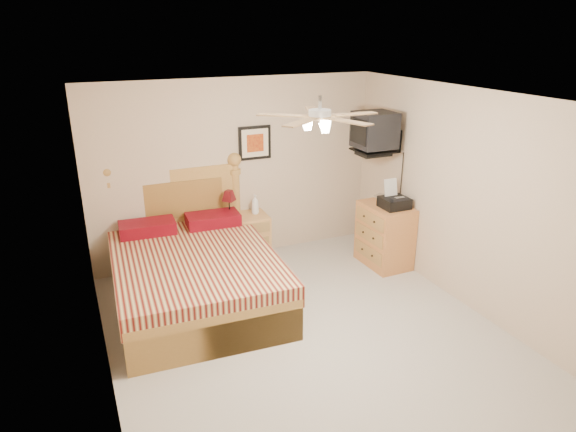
{
  "coord_description": "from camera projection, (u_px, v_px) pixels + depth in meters",
  "views": [
    {
      "loc": [
        -2.09,
        -4.25,
        3.11
      ],
      "look_at": [
        0.18,
        0.9,
        1.02
      ],
      "focal_mm": 32.0,
      "sensor_mm": 36.0,
      "label": 1
    }
  ],
  "objects": [
    {
      "name": "floor",
      "position": [
        307.0,
        334.0,
        5.52
      ],
      "size": [
        4.5,
        4.5,
        0.0
      ],
      "primitive_type": "plane",
      "color": "#ADA69C",
      "rests_on": "ground"
    },
    {
      "name": "ceiling",
      "position": [
        310.0,
        98.0,
        4.65
      ],
      "size": [
        4.0,
        4.5,
        0.04
      ],
      "primitive_type": "cube",
      "color": "white",
      "rests_on": "ground"
    },
    {
      "name": "wall_back",
      "position": [
        236.0,
        171.0,
        7.02
      ],
      "size": [
        4.0,
        0.04,
        2.5
      ],
      "primitive_type": "cube",
      "color": "#C6AD91",
      "rests_on": "ground"
    },
    {
      "name": "wall_front",
      "position": [
        468.0,
        348.0,
        3.15
      ],
      "size": [
        4.0,
        0.04,
        2.5
      ],
      "primitive_type": "cube",
      "color": "#C6AD91",
      "rests_on": "ground"
    },
    {
      "name": "wall_left",
      "position": [
        95.0,
        261.0,
        4.33
      ],
      "size": [
        0.04,
        4.5,
        2.5
      ],
      "primitive_type": "cube",
      "color": "#C6AD91",
      "rests_on": "ground"
    },
    {
      "name": "wall_right",
      "position": [
        466.0,
        200.0,
        5.84
      ],
      "size": [
        0.04,
        4.5,
        2.5
      ],
      "primitive_type": "cube",
      "color": "#C6AD91",
      "rests_on": "ground"
    },
    {
      "name": "bed",
      "position": [
        193.0,
        245.0,
        5.87
      ],
      "size": [
        1.9,
        2.43,
        1.51
      ],
      "primitive_type": null,
      "rotation": [
        0.0,
        0.0,
        -0.05
      ],
      "color": "#AD813A",
      "rests_on": "ground"
    },
    {
      "name": "nightstand",
      "position": [
        245.0,
        239.0,
        7.13
      ],
      "size": [
        0.64,
        0.49,
        0.67
      ],
      "primitive_type": "cube",
      "rotation": [
        0.0,
        0.0,
        -0.04
      ],
      "color": "tan",
      "rests_on": "ground"
    },
    {
      "name": "table_lamp",
      "position": [
        229.0,
        204.0,
        6.89
      ],
      "size": [
        0.21,
        0.21,
        0.38
      ],
      "primitive_type": null,
      "rotation": [
        0.0,
        0.0,
        -0.02
      ],
      "color": "#540C10",
      "rests_on": "nightstand"
    },
    {
      "name": "lotion_bottle",
      "position": [
        255.0,
        204.0,
        7.05
      ],
      "size": [
        0.12,
        0.12,
        0.27
      ],
      "primitive_type": "imported",
      "rotation": [
        0.0,
        0.0,
        0.14
      ],
      "color": "white",
      "rests_on": "nightstand"
    },
    {
      "name": "framed_picture",
      "position": [
        255.0,
        143.0,
        6.97
      ],
      "size": [
        0.46,
        0.04,
        0.46
      ],
      "primitive_type": "cube",
      "color": "black",
      "rests_on": "wall_back"
    },
    {
      "name": "dresser",
      "position": [
        385.0,
        235.0,
        7.0
      ],
      "size": [
        0.52,
        0.74,
        0.86
      ],
      "primitive_type": "cube",
      "rotation": [
        0.0,
        0.0,
        0.02
      ],
      "color": "#BE7239",
      "rests_on": "ground"
    },
    {
      "name": "fax_machine",
      "position": [
        395.0,
        195.0,
        6.7
      ],
      "size": [
        0.35,
        0.37,
        0.37
      ],
      "primitive_type": null,
      "rotation": [
        0.0,
        0.0,
        -0.01
      ],
      "color": "black",
      "rests_on": "dresser"
    },
    {
      "name": "magazine_lower",
      "position": [
        379.0,
        200.0,
        7.03
      ],
      "size": [
        0.21,
        0.28,
        0.03
      ],
      "primitive_type": "imported",
      "rotation": [
        0.0,
        0.0,
        -0.03
      ],
      "color": "#B9AD98",
      "rests_on": "dresser"
    },
    {
      "name": "magazine_upper",
      "position": [
        381.0,
        198.0,
        7.04
      ],
      "size": [
        0.26,
        0.29,
        0.02
      ],
      "primitive_type": "imported",
      "rotation": [
        0.0,
        0.0,
        0.51
      ],
      "color": "gray",
      "rests_on": "magazine_lower"
    },
    {
      "name": "wall_tv",
      "position": [
        384.0,
        132.0,
        6.7
      ],
      "size": [
        0.56,
        0.46,
        0.58
      ],
      "primitive_type": null,
      "color": "black",
      "rests_on": "wall_right"
    },
    {
      "name": "ceiling_fan",
      "position": [
        320.0,
        117.0,
        4.53
      ],
      "size": [
        1.14,
        1.14,
        0.28
      ],
      "primitive_type": null,
      "color": "silver",
      "rests_on": "ceiling"
    }
  ]
}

